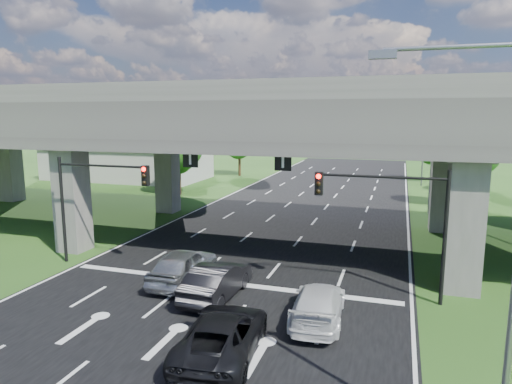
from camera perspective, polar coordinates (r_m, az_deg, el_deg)
The scene contains 19 objects.
ground at distance 20.25m, azimuth -7.53°, elevation -14.65°, with size 160.00×160.00×0.00m, color #224416.
road at distance 29.03m, azimuth 0.91°, elevation -6.94°, with size 18.00×120.00×0.03m, color black.
overpass at distance 29.75m, azimuth 2.07°, elevation 8.90°, with size 80.00×15.00×10.00m.
warehouse at distance 62.15m, azimuth -15.68°, elevation 3.47°, with size 20.00×10.00×4.00m, color #9E9E99.
signal_right at distance 21.01m, azimuth 16.84°, elevation -2.08°, with size 5.76×0.54×6.00m.
signal_left at distance 26.29m, azimuth -19.63°, elevation 0.07°, with size 5.76×0.54×6.00m.
streetlight_near at distance 11.14m, azimuth 28.16°, elevation -4.28°, with size 3.38×0.25×10.00m.
streetlight_far at distance 40.78m, azimuth 20.65°, elevation 5.58°, with size 3.38×0.25×10.00m.
streetlight_beyond at distance 56.75m, azimuth 19.87°, elevation 6.60°, with size 3.38×0.25×10.00m.
tree_left_near at distance 48.09m, azimuth -9.62°, elevation 5.36°, with size 4.50×4.50×7.80m.
tree_left_mid at distance 56.61m, azimuth -8.62°, elevation 5.36°, with size 3.91×3.90×6.76m.
tree_left_far at distance 62.36m, azimuth -2.05°, elevation 6.74°, with size 4.80×4.80×8.32m.
tree_right_near at distance 45.10m, azimuth 24.05°, elevation 3.97°, with size 4.20×4.20×7.28m.
tree_right_mid at distance 53.43m, azimuth 26.31°, elevation 4.22°, with size 3.91×3.90×6.76m.
tree_right_far at distance 60.89m, azimuth 21.52°, elevation 5.70°, with size 4.50×4.50×7.80m.
car_silver at distance 23.28m, azimuth -9.05°, elevation -9.05°, with size 2.03×5.04×1.72m, color #AAADB2.
car_dark at distance 21.24m, azimuth -4.89°, elevation -10.99°, with size 1.70×4.87×1.61m, color black.
car_white at distance 19.16m, azimuth 7.78°, elevation -13.70°, with size 1.99×4.90×1.42m, color silver.
car_trailing at distance 16.61m, azimuth -4.20°, elevation -17.35°, with size 2.47×5.36×1.49m, color black.
Camera 1 is at (7.98, -16.65, 8.31)m, focal length 32.00 mm.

